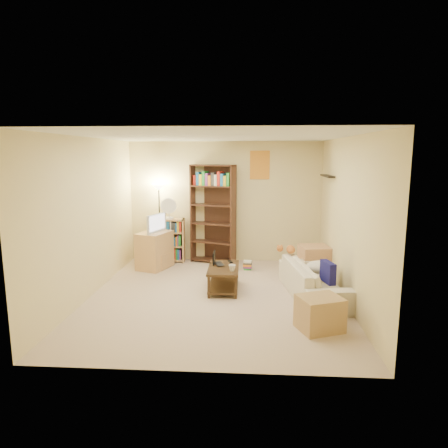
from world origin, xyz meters
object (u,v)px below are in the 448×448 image
at_px(tv_stand, 155,250).
at_px(side_table, 314,261).
at_px(tall_bookshelf, 213,212).
at_px(end_cabinet, 320,313).
at_px(television, 154,223).
at_px(sofa, 313,280).
at_px(mug, 232,268).
at_px(floor_lamp, 159,200).
at_px(short_bookshelf, 168,240).
at_px(desk_fan, 169,208).
at_px(coffee_table, 224,275).
at_px(tabby_cat, 289,249).
at_px(laptop, 222,264).

xyz_separation_m(tv_stand, side_table, (3.07, -0.37, -0.07)).
height_order(tall_bookshelf, end_cabinet, tall_bookshelf).
bearing_deg(television, sofa, -96.00).
height_order(sofa, end_cabinet, sofa).
height_order(mug, tv_stand, tv_stand).
bearing_deg(tv_stand, side_table, 12.79).
distance_m(tv_stand, end_cabinet, 3.85).
bearing_deg(television, floor_lamp, 20.21).
height_order(short_bookshelf, side_table, short_bookshelf).
distance_m(mug, desk_fan, 2.48).
height_order(coffee_table, desk_fan, desk_fan).
bearing_deg(tall_bookshelf, tabby_cat, -23.62).
height_order(laptop, tall_bookshelf, tall_bookshelf).
height_order(sofa, short_bookshelf, short_bookshelf).
bearing_deg(floor_lamp, laptop, -48.69).
xyz_separation_m(mug, television, (-1.60, 1.45, 0.46)).
distance_m(tv_stand, short_bookshelf, 0.55).
height_order(sofa, tv_stand, tv_stand).
relative_size(tv_stand, desk_fan, 1.65).
distance_m(tall_bookshelf, end_cabinet, 3.69).
height_order(sofa, mug, sofa).
distance_m(laptop, side_table, 1.81).
height_order(tabby_cat, tall_bookshelf, tall_bookshelf).
distance_m(laptop, tall_bookshelf, 1.76).
relative_size(mug, end_cabinet, 0.23).
xyz_separation_m(coffee_table, laptop, (-0.04, 0.13, 0.16)).
relative_size(coffee_table, tv_stand, 1.24).
xyz_separation_m(tv_stand, floor_lamp, (-0.00, 0.52, 0.93)).
xyz_separation_m(sofa, floor_lamp, (-2.90, 1.92, 1.03)).
bearing_deg(laptop, tabby_cat, -89.92).
xyz_separation_m(short_bookshelf, side_table, (2.92, -0.90, -0.17)).
xyz_separation_m(mug, tall_bookshelf, (-0.49, 1.97, 0.62)).
distance_m(tv_stand, floor_lamp, 1.07).
height_order(coffee_table, floor_lamp, floor_lamp).
distance_m(tv_stand, desk_fan, 0.94).
relative_size(coffee_table, short_bookshelf, 0.99).
distance_m(sofa, mug, 1.31).
bearing_deg(tall_bookshelf, desk_fan, -159.62).
bearing_deg(sofa, laptop, 69.53).
distance_m(coffee_table, side_table, 1.83).
relative_size(sofa, coffee_table, 2.10).
bearing_deg(side_table, laptop, -156.78).
relative_size(tabby_cat, laptop, 1.27).
xyz_separation_m(sofa, short_bookshelf, (-2.75, 1.92, 0.19)).
distance_m(coffee_table, tv_stand, 1.90).
bearing_deg(desk_fan, laptop, -52.36).
bearing_deg(mug, laptop, 118.13).
height_order(tabby_cat, side_table, tabby_cat).
bearing_deg(coffee_table, short_bookshelf, 125.84).
xyz_separation_m(tv_stand, short_bookshelf, (0.15, 0.52, 0.09)).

